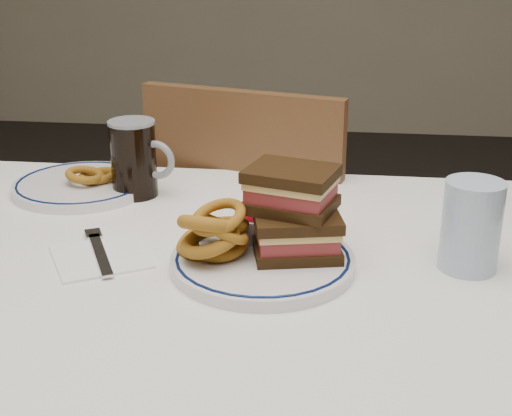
# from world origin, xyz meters

# --- Properties ---
(dining_table) EXTENTS (1.27, 0.87, 0.75)m
(dining_table) POSITION_xyz_m (0.00, 0.00, 0.64)
(dining_table) COLOR white
(dining_table) RESTS_ON floor
(chair_far) EXTENTS (0.51, 0.51, 0.91)m
(chair_far) POSITION_xyz_m (0.05, 0.55, 0.49)
(chair_far) COLOR #4E2919
(chair_far) RESTS_ON floor
(main_plate) EXTENTS (0.26, 0.26, 0.02)m
(main_plate) POSITION_xyz_m (0.11, 0.00, 0.76)
(main_plate) COLOR white
(main_plate) RESTS_ON dining_table
(reuben_sandwich) EXTENTS (0.15, 0.14, 0.12)m
(reuben_sandwich) POSITION_xyz_m (0.15, 0.02, 0.83)
(reuben_sandwich) COLOR black
(reuben_sandwich) RESTS_ON main_plate
(onion_rings_main) EXTENTS (0.12, 0.12, 0.11)m
(onion_rings_main) POSITION_xyz_m (0.04, -0.00, 0.80)
(onion_rings_main) COLOR brown
(onion_rings_main) RESTS_ON main_plate
(ketchup_ramekin) EXTENTS (0.06, 0.06, 0.03)m
(ketchup_ramekin) POSITION_xyz_m (0.09, 0.07, 0.79)
(ketchup_ramekin) COLOR white
(ketchup_ramekin) RESTS_ON main_plate
(beer_mug) EXTENTS (0.12, 0.08, 0.14)m
(beer_mug) POSITION_xyz_m (-0.15, 0.27, 0.82)
(beer_mug) COLOR black
(beer_mug) RESTS_ON dining_table
(water_glass) EXTENTS (0.08, 0.08, 0.13)m
(water_glass) POSITION_xyz_m (0.40, 0.03, 0.81)
(water_glass) COLOR #ADC3DF
(water_glass) RESTS_ON dining_table
(far_plate) EXTENTS (0.25, 0.25, 0.02)m
(far_plate) POSITION_xyz_m (-0.26, 0.28, 0.76)
(far_plate) COLOR white
(far_plate) RESTS_ON dining_table
(onion_rings_far) EXTENTS (0.09, 0.10, 0.03)m
(onion_rings_far) POSITION_xyz_m (-0.24, 0.28, 0.78)
(onion_rings_far) COLOR brown
(onion_rings_far) RESTS_ON far_plate
(napkin_fork) EXTENTS (0.18, 0.18, 0.01)m
(napkin_fork) POSITION_xyz_m (-0.13, 0.01, 0.75)
(napkin_fork) COLOR white
(napkin_fork) RESTS_ON dining_table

